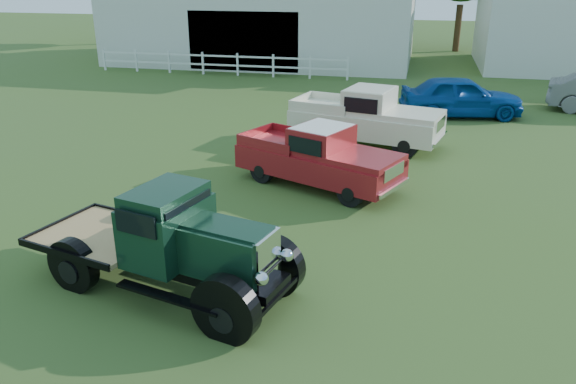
% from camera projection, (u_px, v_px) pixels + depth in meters
% --- Properties ---
extents(ground, '(120.00, 120.00, 0.00)m').
position_uv_depth(ground, '(264.00, 262.00, 11.04)').
color(ground, '#3F5D20').
extents(shed_left, '(18.80, 10.20, 5.60)m').
position_uv_depth(shed_left, '(266.00, 14.00, 35.03)').
color(shed_left, '#B7BAA3').
rests_on(shed_left, ground).
extents(fence_rail, '(14.20, 0.16, 1.20)m').
position_uv_depth(fence_rail, '(220.00, 64.00, 30.62)').
color(fence_rail, white).
rests_on(fence_rail, ground).
extents(vintage_flatbed, '(5.24, 3.06, 1.95)m').
position_uv_depth(vintage_flatbed, '(164.00, 240.00, 9.81)').
color(vintage_flatbed, '#112F1F').
rests_on(vintage_flatbed, ground).
extents(red_pickup, '(4.86, 3.41, 1.66)m').
position_uv_depth(red_pickup, '(318.00, 156.00, 14.72)').
color(red_pickup, maroon).
rests_on(red_pickup, ground).
extents(white_pickup, '(5.31, 3.06, 1.84)m').
position_uv_depth(white_pickup, '(366.00, 117.00, 18.21)').
color(white_pickup, beige).
rests_on(white_pickup, ground).
extents(misc_car_blue, '(4.90, 2.70, 1.58)m').
position_uv_depth(misc_car_blue, '(461.00, 96.00, 21.81)').
color(misc_car_blue, navy).
rests_on(misc_car_blue, ground).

